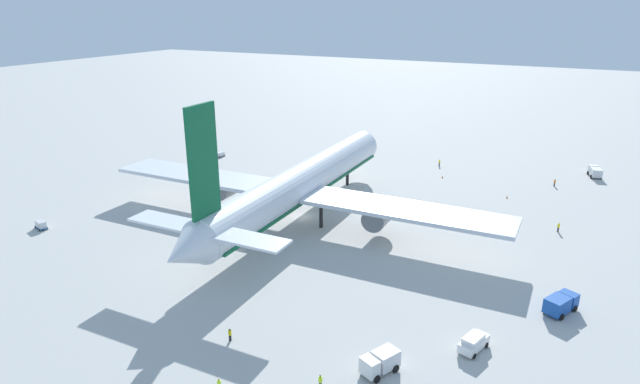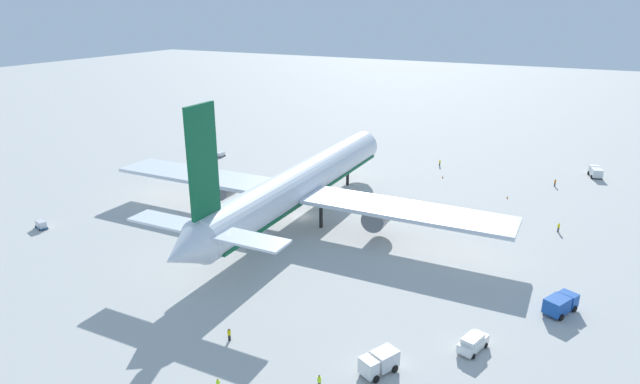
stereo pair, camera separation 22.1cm
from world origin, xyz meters
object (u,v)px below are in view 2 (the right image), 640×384
(service_truck_1, at_px, (379,362))
(baggage_cart_0, at_px, (41,224))
(ground_worker_4, at_px, (229,334))
(traffic_cone_0, at_px, (443,177))
(baggage_cart_1, at_px, (220,154))
(airliner, at_px, (300,185))
(ground_worker_3, at_px, (555,183))
(service_truck_2, at_px, (596,172))
(ground_worker_5, at_px, (319,382))
(traffic_cone_1, at_px, (507,197))
(service_van, at_px, (473,343))
(ground_worker_1, at_px, (440,163))
(ground_worker_2, at_px, (559,227))
(service_truck_0, at_px, (560,303))

(service_truck_1, height_order, baggage_cart_0, service_truck_1)
(ground_worker_4, xyz_separation_m, traffic_cone_0, (76.21, -6.12, -0.57))
(baggage_cart_1, distance_m, ground_worker_4, 85.23)
(airliner, relative_size, ground_worker_3, 46.76)
(baggage_cart_0, bearing_deg, ground_worker_3, -49.91)
(baggage_cart_1, height_order, ground_worker_3, ground_worker_3)
(service_truck_1, height_order, service_truck_2, service_truck_1)
(baggage_cart_1, xyz_separation_m, ground_worker_5, (-70.17, -65.97, 0.23))
(traffic_cone_1, bearing_deg, baggage_cart_0, 127.18)
(ground_worker_3, bearing_deg, traffic_cone_1, 147.73)
(baggage_cart_1, bearing_deg, service_van, -125.19)
(service_truck_1, distance_m, ground_worker_3, 79.75)
(ground_worker_1, bearing_deg, service_truck_1, -169.29)
(airliner, height_order, ground_worker_3, airliner)
(ground_worker_1, height_order, ground_worker_2, ground_worker_2)
(airliner, xyz_separation_m, service_truck_1, (-35.56, -29.92, -5.58))
(service_truck_1, xyz_separation_m, traffic_cone_1, (65.80, -3.54, -1.11))
(service_truck_2, relative_size, ground_worker_5, 2.98)
(service_truck_0, height_order, baggage_cart_1, service_truck_0)
(airliner, height_order, service_truck_2, airliner)
(service_van, bearing_deg, ground_worker_4, 113.34)
(baggage_cart_0, bearing_deg, traffic_cone_1, -52.82)
(service_truck_2, xyz_separation_m, traffic_cone_1, (-24.90, 16.16, -1.05))
(service_truck_0, xyz_separation_m, ground_worker_1, (60.45, 32.63, -0.49))
(service_truck_2, relative_size, baggage_cart_1, 1.60)
(ground_worker_5, bearing_deg, baggage_cart_0, 76.65)
(baggage_cart_1, bearing_deg, service_truck_2, -73.94)
(ground_worker_2, relative_size, ground_worker_3, 1.05)
(ground_worker_4, height_order, traffic_cone_1, ground_worker_4)
(service_truck_2, relative_size, ground_worker_4, 3.16)
(traffic_cone_0, bearing_deg, ground_worker_5, -174.46)
(airliner, height_order, ground_worker_4, airliner)
(traffic_cone_0, bearing_deg, service_truck_0, -150.11)
(airliner, height_order, traffic_cone_0, airliner)
(service_truck_2, xyz_separation_m, baggage_cart_1, (-26.02, 90.38, -0.65))
(service_truck_0, height_order, ground_worker_4, service_truck_0)
(service_truck_1, height_order, baggage_cart_1, service_truck_1)
(ground_worker_1, bearing_deg, airliner, 163.28)
(ground_worker_2, bearing_deg, traffic_cone_0, 50.75)
(service_truck_1, xyz_separation_m, ground_worker_1, (82.94, 15.68, -0.50))
(service_truck_2, xyz_separation_m, baggage_cart_0, (-80.69, 89.72, -0.52))
(service_truck_1, xyz_separation_m, baggage_cart_0, (10.01, 70.02, -0.58))
(service_truck_0, xyz_separation_m, service_truck_1, (-22.50, 16.94, 0.00))
(baggage_cart_1, bearing_deg, traffic_cone_1, -89.13)
(airliner, xyz_separation_m, ground_worker_3, (43.31, -41.71, -6.11))
(service_truck_1, distance_m, ground_worker_4, 18.70)
(ground_worker_5, distance_m, traffic_cone_0, 79.36)
(service_van, distance_m, ground_worker_5, 19.48)
(service_truck_1, relative_size, ground_worker_1, 2.85)
(airliner, bearing_deg, ground_worker_5, -148.45)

